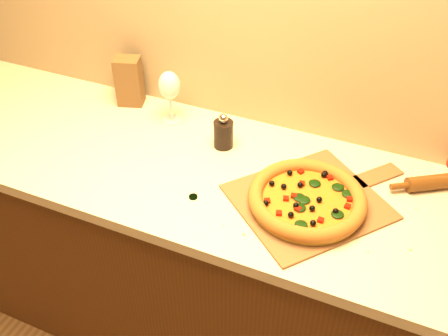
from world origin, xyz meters
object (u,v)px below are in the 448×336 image
at_px(pizza_peel, 312,200).
at_px(pizza, 307,199).
at_px(pepper_grinder, 223,133).
at_px(dark_jar, 125,80).
at_px(rolling_pin, 444,181).
at_px(wine_glass, 169,87).

xyz_separation_m(pizza_peel, pizza, (-0.01, -0.03, 0.03)).
height_order(pizza, pepper_grinder, pepper_grinder).
bearing_deg(pizza_peel, dark_jar, -160.91).
distance_m(pepper_grinder, rolling_pin, 0.73).
height_order(pizza_peel, rolling_pin, rolling_pin).
xyz_separation_m(pizza_peel, dark_jar, (-0.86, 0.32, 0.06)).
distance_m(pizza, pepper_grinder, 0.40).
xyz_separation_m(wine_glass, dark_jar, (-0.26, 0.10, -0.08)).
distance_m(rolling_pin, wine_glass, 0.97).
xyz_separation_m(pizza_peel, pepper_grinder, (-0.36, 0.15, 0.05)).
bearing_deg(pizza_peel, wine_glass, -160.81).
height_order(pizza_peel, dark_jar, dark_jar).
xyz_separation_m(rolling_pin, dark_jar, (-1.22, 0.09, 0.04)).
distance_m(pizza_peel, rolling_pin, 0.42).
xyz_separation_m(pepper_grinder, rolling_pin, (0.72, 0.07, -0.03)).
height_order(rolling_pin, dark_jar, dark_jar).
bearing_deg(rolling_pin, pizza_peel, -147.64).
bearing_deg(pepper_grinder, rolling_pin, 5.84).
bearing_deg(dark_jar, wine_glass, -20.61).
bearing_deg(dark_jar, rolling_pin, -4.41).
relative_size(pepper_grinder, dark_jar, 1.04).
relative_size(pizza_peel, wine_glass, 2.86).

